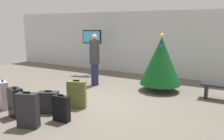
{
  "coord_description": "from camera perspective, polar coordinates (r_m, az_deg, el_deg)",
  "views": [
    {
      "loc": [
        3.6,
        -5.63,
        2.28
      ],
      "look_at": [
        0.19,
        0.46,
        0.9
      ],
      "focal_mm": 37.47,
      "sensor_mm": 36.0,
      "label": 1
    }
  ],
  "objects": [
    {
      "name": "suitcase_2",
      "position": [
        6.32,
        -22.45,
        -7.36
      ],
      "size": [
        0.45,
        0.34,
        0.77
      ],
      "color": "black",
      "rests_on": "ground_plane"
    },
    {
      "name": "back_wall",
      "position": [
        10.64,
        9.44,
        6.39
      ],
      "size": [
        16.0,
        0.2,
        2.84
      ],
      "primitive_type": "cube",
      "color": "silver",
      "rests_on": "ground_plane"
    },
    {
      "name": "suitcase_6",
      "position": [
        7.02,
        -24.9,
        -5.57
      ],
      "size": [
        0.43,
        0.34,
        0.8
      ],
      "color": "#9EA0A5",
      "rests_on": "ground_plane"
    },
    {
      "name": "ground_plane",
      "position": [
        7.06,
        -3.18,
        -7.67
      ],
      "size": [
        16.0,
        16.0,
        0.0
      ],
      "primitive_type": "plane",
      "color": "#665E54"
    },
    {
      "name": "traveller_0",
      "position": [
        8.71,
        -4.27,
        2.77
      ],
      "size": [
        0.37,
        0.37,
        1.92
      ],
      "color": "#1E234C",
      "rests_on": "ground_plane"
    },
    {
      "name": "suitcase_1",
      "position": [
        6.51,
        -8.61,
        -5.94
      ],
      "size": [
        0.54,
        0.35,
        0.79
      ],
      "color": "#59602D",
      "rests_on": "ground_plane"
    },
    {
      "name": "suitcase_3",
      "position": [
        5.72,
        -12.27,
        -9.18
      ],
      "size": [
        0.43,
        0.19,
        0.67
      ],
      "color": "black",
      "rests_on": "ground_plane"
    },
    {
      "name": "suitcase_4",
      "position": [
        5.57,
        -19.84,
        -9.27
      ],
      "size": [
        0.51,
        0.35,
        0.83
      ],
      "color": "#232326",
      "rests_on": "ground_plane"
    },
    {
      "name": "holiday_tree",
      "position": [
        8.1,
        11.87,
        2.22
      ],
      "size": [
        1.4,
        1.4,
        1.98
      ],
      "color": "#4C3319",
      "rests_on": "ground_plane"
    },
    {
      "name": "suitcase_0",
      "position": [
        6.33,
        -15.16,
        -7.61
      ],
      "size": [
        0.56,
        0.43,
        0.6
      ],
      "color": "#232326",
      "rests_on": "ground_plane"
    },
    {
      "name": "flight_info_kiosk",
      "position": [
        10.63,
        -4.88,
        6.42
      ],
      "size": [
        0.85,
        0.29,
        2.01
      ],
      "color": "#333338",
      "rests_on": "ground_plane"
    }
  ]
}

